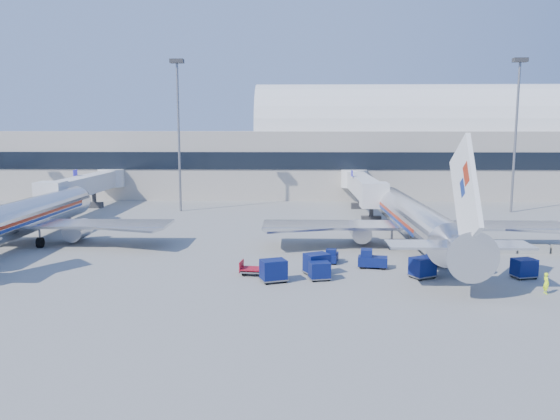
{
  "coord_description": "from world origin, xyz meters",
  "views": [
    {
      "loc": [
        -2.77,
        -52.04,
        12.28
      ],
      "look_at": [
        -4.22,
        6.0,
        3.73
      ],
      "focal_mm": 35.0,
      "sensor_mm": 36.0,
      "label": 1
    }
  ],
  "objects_px": {
    "tug_right": "(439,259)",
    "mast_east": "(517,113)",
    "cart_open_red": "(254,270)",
    "tug_lead": "(372,260)",
    "cart_train_b": "(320,270)",
    "mast_west": "(178,113)",
    "cart_train_a": "(317,263)",
    "ramp_worker": "(546,283)",
    "barrier_near": "(500,249)",
    "barrier_mid": "(533,249)",
    "cart_solo_far": "(524,268)",
    "tug_left": "(332,256)",
    "jetbridge_near": "(362,185)",
    "airliner_mid": "(19,219)",
    "jetbridge_mid": "(88,185)",
    "airliner_main": "(415,220)",
    "cart_train_c": "(273,270)",
    "cart_solo_near": "(422,267)"
  },
  "relations": [
    {
      "from": "tug_right",
      "to": "cart_train_c",
      "type": "xyz_separation_m",
      "value": [
        -14.84,
        -5.65,
        0.31
      ]
    },
    {
      "from": "tug_left",
      "to": "cart_solo_far",
      "type": "relative_size",
      "value": 1.04
    },
    {
      "from": "barrier_mid",
      "to": "airliner_main",
      "type": "bearing_deg",
      "value": 167.5
    },
    {
      "from": "tug_left",
      "to": "cart_train_c",
      "type": "bearing_deg",
      "value": 152.81
    },
    {
      "from": "jetbridge_mid",
      "to": "cart_train_c",
      "type": "distance_m",
      "value": 49.89
    },
    {
      "from": "jetbridge_mid",
      "to": "tug_right",
      "type": "bearing_deg",
      "value": -37.22
    },
    {
      "from": "tug_lead",
      "to": "ramp_worker",
      "type": "distance_m",
      "value": 14.21
    },
    {
      "from": "mast_west",
      "to": "cart_solo_near",
      "type": "relative_size",
      "value": 9.2
    },
    {
      "from": "tug_left",
      "to": "ramp_worker",
      "type": "relative_size",
      "value": 1.39
    },
    {
      "from": "ramp_worker",
      "to": "tug_right",
      "type": "bearing_deg",
      "value": 29.62
    },
    {
      "from": "cart_train_b",
      "to": "cart_open_red",
      "type": "height_order",
      "value": "cart_train_b"
    },
    {
      "from": "cart_solo_far",
      "to": "barrier_near",
      "type": "bearing_deg",
      "value": 65.98
    },
    {
      "from": "jetbridge_near",
      "to": "tug_lead",
      "type": "bearing_deg",
      "value": -95.46
    },
    {
      "from": "jetbridge_near",
      "to": "cart_open_red",
      "type": "bearing_deg",
      "value": -110.05
    },
    {
      "from": "tug_left",
      "to": "barrier_mid",
      "type": "bearing_deg",
      "value": -67.1
    },
    {
      "from": "tug_left",
      "to": "jetbridge_near",
      "type": "bearing_deg",
      "value": -0.64
    },
    {
      "from": "barrier_near",
      "to": "cart_solo_far",
      "type": "bearing_deg",
      "value": -99.16
    },
    {
      "from": "cart_train_a",
      "to": "airliner_mid",
      "type": "bearing_deg",
      "value": 133.92
    },
    {
      "from": "cart_train_a",
      "to": "cart_solo_near",
      "type": "xyz_separation_m",
      "value": [
        8.79,
        -0.9,
        -0.04
      ]
    },
    {
      "from": "tug_right",
      "to": "ramp_worker",
      "type": "relative_size",
      "value": 1.54
    },
    {
      "from": "ramp_worker",
      "to": "mast_west",
      "type": "bearing_deg",
      "value": 35.65
    },
    {
      "from": "barrier_mid",
      "to": "cart_solo_far",
      "type": "bearing_deg",
      "value": -117.37
    },
    {
      "from": "airliner_main",
      "to": "cart_open_red",
      "type": "relative_size",
      "value": 15.56
    },
    {
      "from": "mast_east",
      "to": "cart_solo_far",
      "type": "height_order",
      "value": "mast_east"
    },
    {
      "from": "cart_solo_far",
      "to": "ramp_worker",
      "type": "height_order",
      "value": "cart_solo_far"
    },
    {
      "from": "tug_lead",
      "to": "cart_train_a",
      "type": "relative_size",
      "value": 1.08
    },
    {
      "from": "mast_east",
      "to": "cart_train_a",
      "type": "xyz_separation_m",
      "value": [
        -30.75,
        -36.53,
        -13.82
      ]
    },
    {
      "from": "barrier_near",
      "to": "barrier_mid",
      "type": "height_order",
      "value": "same"
    },
    {
      "from": "cart_open_red",
      "to": "cart_train_a",
      "type": "bearing_deg",
      "value": 10.93
    },
    {
      "from": "jetbridge_near",
      "to": "cart_train_b",
      "type": "relative_size",
      "value": 14.04
    },
    {
      "from": "tug_right",
      "to": "mast_east",
      "type": "bearing_deg",
      "value": 89.19
    },
    {
      "from": "cart_train_b",
      "to": "mast_west",
      "type": "bearing_deg",
      "value": 104.32
    },
    {
      "from": "jetbridge_mid",
      "to": "cart_solo_far",
      "type": "xyz_separation_m",
      "value": [
        50.91,
        -38.06,
        -3.05
      ]
    },
    {
      "from": "tug_left",
      "to": "cart_open_red",
      "type": "xyz_separation_m",
      "value": [
        -6.93,
        -4.47,
        -0.2
      ]
    },
    {
      "from": "jetbridge_mid",
      "to": "mast_west",
      "type": "bearing_deg",
      "value": -3.21
    },
    {
      "from": "tug_right",
      "to": "mast_west",
      "type": "bearing_deg",
      "value": 162.09
    },
    {
      "from": "barrier_near",
      "to": "tug_right",
      "type": "xyz_separation_m",
      "value": [
        -7.54,
        -5.27,
        0.22
      ]
    },
    {
      "from": "airliner_main",
      "to": "cart_solo_far",
      "type": "bearing_deg",
      "value": -61.04
    },
    {
      "from": "airliner_main",
      "to": "tug_right",
      "type": "xyz_separation_m",
      "value": [
        0.46,
        -7.78,
        -2.26
      ]
    },
    {
      "from": "barrier_mid",
      "to": "cart_solo_far",
      "type": "relative_size",
      "value": 1.38
    },
    {
      "from": "cart_train_b",
      "to": "jetbridge_mid",
      "type": "bearing_deg",
      "value": 118.3
    },
    {
      "from": "tug_lead",
      "to": "cart_train_a",
      "type": "xyz_separation_m",
      "value": [
        -5.01,
        -2.36,
        0.2
      ]
    },
    {
      "from": "airliner_main",
      "to": "ramp_worker",
      "type": "bearing_deg",
      "value": -68.56
    },
    {
      "from": "airliner_main",
      "to": "cart_train_c",
      "type": "relative_size",
      "value": 14.85
    },
    {
      "from": "jetbridge_near",
      "to": "tug_lead",
      "type": "xyz_separation_m",
      "value": [
        -3.35,
        -34.98,
        -3.16
      ]
    },
    {
      "from": "tug_lead",
      "to": "barrier_mid",
      "type": "bearing_deg",
      "value": 29.42
    },
    {
      "from": "cart_train_a",
      "to": "ramp_worker",
      "type": "bearing_deg",
      "value": -43.29
    },
    {
      "from": "mast_west",
      "to": "cart_open_red",
      "type": "height_order",
      "value": "mast_west"
    },
    {
      "from": "airliner_mid",
      "to": "cart_solo_near",
      "type": "xyz_separation_m",
      "value": [
        40.03,
        -11.93,
        -2.0
      ]
    },
    {
      "from": "cart_open_red",
      "to": "tug_lead",
      "type": "bearing_deg",
      "value": 22.2
    }
  ]
}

